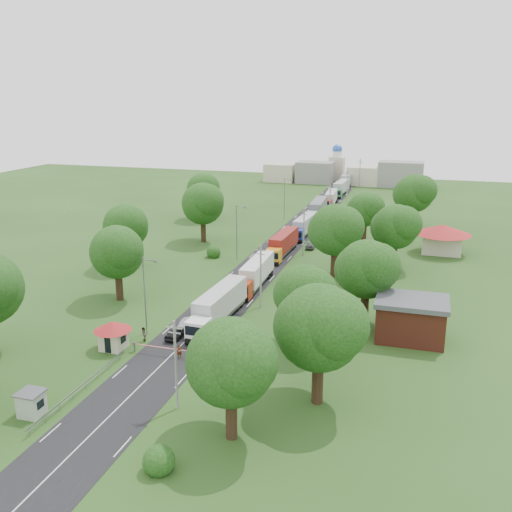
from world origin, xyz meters
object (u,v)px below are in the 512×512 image
at_px(boom_barrier, 159,348).
at_px(pedestrian_near, 179,352).
at_px(car_lane_front, 176,332).
at_px(info_sign, 317,224).
at_px(guard_booth, 113,332).
at_px(truck_0, 218,306).
at_px(car_lane_mid, 190,323).

height_order(boom_barrier, pedestrian_near, pedestrian_near).
distance_m(boom_barrier, car_lane_front, 5.01).
distance_m(boom_barrier, info_sign, 60.39).
bearing_deg(car_lane_front, boom_barrier, 90.20).
relative_size(car_lane_front, pedestrian_near, 2.64).
height_order(guard_booth, truck_0, truck_0).
height_order(guard_booth, car_lane_front, guard_booth).
height_order(info_sign, pedestrian_near, info_sign).
xyz_separation_m(truck_0, car_lane_front, (-3.27, -6.07, -1.58)).
distance_m(truck_0, car_lane_mid, 4.32).
bearing_deg(truck_0, car_lane_mid, -133.04).
bearing_deg(boom_barrier, car_lane_mid, 87.48).
height_order(boom_barrier, truck_0, truck_0).
bearing_deg(car_lane_front, guard_booth, 39.72).
relative_size(truck_0, pedestrian_near, 10.00).
xyz_separation_m(truck_0, car_lane_mid, (-2.75, -2.94, -1.56)).
relative_size(guard_booth, car_lane_mid, 1.00).
distance_m(info_sign, car_lane_front, 55.46).
distance_m(truck_0, car_lane_front, 7.07).
bearing_deg(pedestrian_near, car_lane_front, 89.49).
relative_size(guard_booth, car_lane_front, 1.07).
distance_m(guard_booth, car_lane_mid, 10.32).
xyz_separation_m(info_sign, truck_0, (-3.45, -48.93, -0.72)).
bearing_deg(info_sign, car_lane_front, -96.96).
height_order(truck_0, car_lane_front, truck_0).
bearing_deg(boom_barrier, pedestrian_near, -1.97).
distance_m(boom_barrier, car_lane_mid, 8.13).
bearing_deg(truck_0, guard_booth, -128.96).
bearing_deg(truck_0, info_sign, 85.97).
bearing_deg(info_sign, car_lane_mid, -96.82).
bearing_deg(pedestrian_near, truck_0, 58.44).
xyz_separation_m(car_lane_front, pedestrian_near, (2.76, -5.09, 0.08)).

